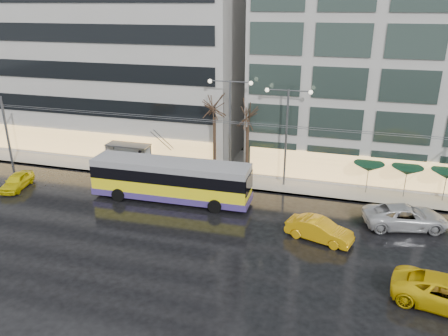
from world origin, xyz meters
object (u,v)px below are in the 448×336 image
at_px(bus_shelter, 126,150).
at_px(street_lamp_near, 230,117).
at_px(taxi_a, 17,181).
at_px(trolleybus, 171,181).

height_order(bus_shelter, street_lamp_near, street_lamp_near).
relative_size(street_lamp_near, taxi_a, 2.29).
relative_size(trolleybus, taxi_a, 3.35).
bearing_deg(trolleybus, taxi_a, -173.72).
bearing_deg(bus_shelter, street_lamp_near, 0.63).
height_order(trolleybus, street_lamp_near, street_lamp_near).
height_order(bus_shelter, taxi_a, bus_shelter).
bearing_deg(trolleybus, street_lamp_near, 57.29).
height_order(trolleybus, taxi_a, trolleybus).
relative_size(bus_shelter, street_lamp_near, 0.47).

